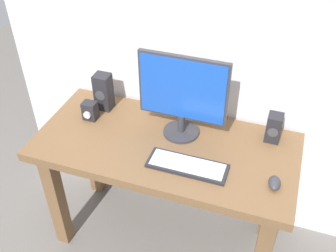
# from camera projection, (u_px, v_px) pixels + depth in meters

# --- Properties ---
(ground_plane) EXTENTS (6.00, 6.00, 0.00)m
(ground_plane) POSITION_uv_depth(u_px,v_px,m) (166.00, 234.00, 2.56)
(ground_plane) COLOR slate
(desk) EXTENTS (1.38, 0.64, 0.78)m
(desk) POSITION_uv_depth(u_px,v_px,m) (165.00, 162.00, 2.16)
(desk) COLOR brown
(desk) RESTS_ON ground_plane
(monitor) EXTENTS (0.47, 0.19, 0.46)m
(monitor) POSITION_uv_depth(u_px,v_px,m) (183.00, 94.00, 1.99)
(monitor) COLOR #333338
(monitor) RESTS_ON desk
(keyboard_primary) EXTENTS (0.39, 0.14, 0.02)m
(keyboard_primary) POSITION_uv_depth(u_px,v_px,m) (187.00, 166.00, 1.93)
(keyboard_primary) COLOR #232328
(keyboard_primary) RESTS_ON desk
(mouse) EXTENTS (0.07, 0.10, 0.04)m
(mouse) POSITION_uv_depth(u_px,v_px,m) (275.00, 183.00, 1.82)
(mouse) COLOR #333338
(mouse) RESTS_ON desk
(speaker_right) EXTENTS (0.08, 0.09, 0.16)m
(speaker_right) POSITION_uv_depth(u_px,v_px,m) (274.00, 128.00, 2.05)
(speaker_right) COLOR #232328
(speaker_right) RESTS_ON desk
(speaker_left) EXTENTS (0.09, 0.09, 0.22)m
(speaker_left) POSITION_uv_depth(u_px,v_px,m) (103.00, 92.00, 2.26)
(speaker_left) COLOR #232328
(speaker_left) RESTS_ON desk
(audio_controller) EXTENTS (0.08, 0.07, 0.11)m
(audio_controller) POSITION_uv_depth(u_px,v_px,m) (90.00, 111.00, 2.21)
(audio_controller) COLOR #232328
(audio_controller) RESTS_ON desk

